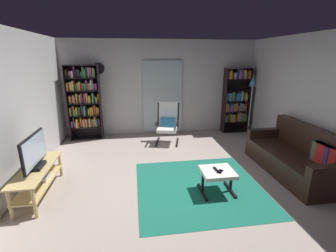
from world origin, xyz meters
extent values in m
plane|color=#AA9B92|center=(0.00, 0.00, 0.00)|extent=(7.02, 7.02, 0.00)
cube|color=silver|center=(0.00, 2.90, 1.30)|extent=(5.60, 0.06, 2.60)
cube|color=silver|center=(-2.70, 0.00, 1.30)|extent=(0.06, 6.00, 2.60)
cube|color=silver|center=(2.70, 0.00, 1.30)|extent=(0.06, 6.00, 2.60)
cube|color=silver|center=(0.03, 2.83, 1.05)|extent=(1.10, 0.01, 2.00)
cube|color=#1B6D57|center=(0.26, -0.22, 0.00)|extent=(2.10, 2.09, 0.01)
cube|color=tan|center=(-2.33, -0.08, 0.47)|extent=(0.41, 1.31, 0.02)
cube|color=tan|center=(-2.33, -0.08, 0.22)|extent=(0.37, 1.25, 0.02)
cylinder|color=tan|center=(-2.18, -0.68, 0.23)|extent=(0.05, 0.05, 0.46)
cylinder|color=tan|center=(-2.18, 0.53, 0.23)|extent=(0.05, 0.05, 0.46)
cylinder|color=tan|center=(-2.48, -0.68, 0.23)|extent=(0.05, 0.05, 0.46)
cylinder|color=tan|center=(-2.48, 0.53, 0.23)|extent=(0.05, 0.05, 0.46)
cube|color=silver|center=(-2.33, 0.01, 0.26)|extent=(0.24, 0.28, 0.07)
cube|color=black|center=(-2.33, -0.08, 0.50)|extent=(0.20, 0.32, 0.05)
cube|color=black|center=(-2.33, -0.08, 0.77)|extent=(0.04, 0.82, 0.48)
cube|color=silver|center=(-2.31, -0.08, 0.77)|extent=(0.01, 0.77, 0.44)
cube|color=black|center=(-2.46, 2.62, 0.98)|extent=(0.02, 0.30, 1.96)
cube|color=black|center=(-1.66, 2.62, 0.98)|extent=(0.02, 0.30, 1.96)
cube|color=black|center=(-2.06, 2.76, 0.98)|extent=(0.82, 0.02, 1.96)
cube|color=black|center=(-2.06, 2.62, 0.02)|extent=(0.79, 0.28, 0.02)
cube|color=black|center=(-2.06, 2.62, 0.33)|extent=(0.79, 0.28, 0.02)
cube|color=black|center=(-2.06, 2.62, 0.65)|extent=(0.79, 0.28, 0.02)
cube|color=black|center=(-2.06, 2.62, 0.98)|extent=(0.79, 0.28, 0.02)
cube|color=black|center=(-2.06, 2.62, 1.30)|extent=(0.79, 0.28, 0.02)
cube|color=black|center=(-2.06, 2.62, 1.63)|extent=(0.79, 0.28, 0.02)
cube|color=black|center=(-2.06, 2.62, 1.94)|extent=(0.79, 0.28, 0.02)
cube|color=#A03B87|center=(-2.42, 2.62, 0.42)|extent=(0.04, 0.16, 0.17)
cube|color=#387B40|center=(-2.38, 2.64, 0.46)|extent=(0.02, 0.11, 0.26)
cube|color=#2C7E51|center=(-2.34, 2.63, 0.41)|extent=(0.04, 0.21, 0.15)
cube|color=orange|center=(-2.29, 2.61, 0.45)|extent=(0.04, 0.24, 0.23)
cube|color=red|center=(-2.24, 2.61, 0.41)|extent=(0.03, 0.19, 0.16)
cube|color=orange|center=(-2.20, 2.63, 0.46)|extent=(0.03, 0.13, 0.26)
cube|color=#9E3C97|center=(-2.15, 2.63, 0.44)|extent=(0.03, 0.10, 0.21)
cube|color=beige|center=(-2.12, 2.63, 0.45)|extent=(0.02, 0.23, 0.23)
cube|color=brown|center=(-2.09, 2.62, 0.45)|extent=(0.03, 0.22, 0.24)
cube|color=olive|center=(-2.05, 2.62, 0.45)|extent=(0.04, 0.21, 0.23)
cube|color=#8A3184|center=(-2.01, 2.62, 0.43)|extent=(0.03, 0.14, 0.20)
cube|color=gold|center=(-1.96, 2.60, 0.46)|extent=(0.03, 0.18, 0.25)
cube|color=#375FA8|center=(-1.92, 2.63, 0.44)|extent=(0.03, 0.15, 0.21)
cube|color=orange|center=(-1.88, 2.62, 0.44)|extent=(0.03, 0.13, 0.21)
cube|color=gold|center=(-1.84, 2.64, 0.47)|extent=(0.04, 0.11, 0.27)
cube|color=teal|center=(-1.80, 2.61, 0.43)|extent=(0.03, 0.11, 0.19)
cube|color=#1D2031|center=(-1.77, 2.61, 0.46)|extent=(0.02, 0.19, 0.25)
cube|color=#883885|center=(-1.73, 2.64, 0.44)|extent=(0.04, 0.15, 0.22)
cube|color=orange|center=(-2.42, 2.63, 0.76)|extent=(0.04, 0.21, 0.21)
cube|color=black|center=(-2.39, 2.61, 0.79)|extent=(0.03, 0.16, 0.25)
cube|color=orange|center=(-2.34, 2.64, 0.79)|extent=(0.02, 0.19, 0.25)
cube|color=#2F8742|center=(-2.31, 2.61, 0.74)|extent=(0.04, 0.24, 0.16)
cube|color=gold|center=(-2.27, 2.60, 0.77)|extent=(0.04, 0.16, 0.22)
cube|color=#44784D|center=(-2.22, 2.63, 0.77)|extent=(0.04, 0.12, 0.21)
cube|color=black|center=(-2.18, 2.61, 0.77)|extent=(0.02, 0.19, 0.22)
cube|color=#903F8B|center=(-2.15, 2.63, 0.79)|extent=(0.03, 0.12, 0.27)
cube|color=#222434|center=(-2.11, 2.62, 0.77)|extent=(0.03, 0.12, 0.21)
cube|color=#31844F|center=(-2.06, 2.63, 0.79)|extent=(0.04, 0.23, 0.25)
cube|color=#232922|center=(-2.01, 2.61, 0.74)|extent=(0.04, 0.11, 0.16)
cube|color=gold|center=(-1.96, 2.63, 0.74)|extent=(0.02, 0.22, 0.17)
cube|color=orange|center=(-1.92, 2.60, 0.76)|extent=(0.04, 0.15, 0.20)
cube|color=#A48B26|center=(-1.87, 2.63, 0.77)|extent=(0.04, 0.23, 0.22)
cube|color=red|center=(-1.82, 2.64, 0.79)|extent=(0.04, 0.17, 0.26)
cube|color=olive|center=(-1.77, 2.62, 0.77)|extent=(0.02, 0.15, 0.22)
cube|color=gold|center=(-1.73, 2.64, 0.76)|extent=(0.04, 0.13, 0.19)
cube|color=#5E9FA2|center=(-2.43, 2.64, 1.08)|extent=(0.02, 0.12, 0.18)
cube|color=orange|center=(-2.39, 2.61, 1.09)|extent=(0.03, 0.20, 0.20)
cube|color=#C33B33|center=(-2.35, 2.63, 1.07)|extent=(0.04, 0.12, 0.17)
cube|color=beige|center=(-2.31, 2.61, 1.09)|extent=(0.03, 0.10, 0.21)
cube|color=brown|center=(-2.28, 2.61, 1.08)|extent=(0.03, 0.24, 0.20)
cube|color=gold|center=(-2.23, 2.61, 1.11)|extent=(0.04, 0.14, 0.25)
cube|color=#292D22|center=(-2.19, 2.64, 1.10)|extent=(0.02, 0.18, 0.22)
cube|color=beige|center=(-2.16, 2.63, 1.10)|extent=(0.03, 0.13, 0.22)
cube|color=red|center=(-2.12, 2.62, 1.11)|extent=(0.04, 0.11, 0.25)
cube|color=black|center=(-2.08, 2.62, 1.08)|extent=(0.03, 0.22, 0.19)
cube|color=#8D3D94|center=(-2.04, 2.63, 1.11)|extent=(0.04, 0.19, 0.24)
cube|color=gold|center=(-1.99, 2.61, 1.11)|extent=(0.04, 0.10, 0.25)
cube|color=gold|center=(-1.94, 2.61, 1.08)|extent=(0.03, 0.11, 0.18)
cube|color=gold|center=(-1.91, 2.61, 1.08)|extent=(0.03, 0.19, 0.18)
cube|color=black|center=(-1.86, 2.62, 1.09)|extent=(0.03, 0.11, 0.22)
cube|color=teal|center=(-1.83, 2.61, 1.11)|extent=(0.03, 0.21, 0.25)
cube|color=#318B46|center=(-1.78, 2.64, 1.08)|extent=(0.03, 0.11, 0.18)
cube|color=gold|center=(-1.75, 2.63, 1.06)|extent=(0.02, 0.21, 0.16)
cube|color=gold|center=(-1.71, 2.64, 1.10)|extent=(0.04, 0.10, 0.22)
cube|color=orange|center=(-2.42, 2.61, 1.41)|extent=(0.04, 0.19, 0.20)
cube|color=beige|center=(-2.37, 2.64, 1.42)|extent=(0.03, 0.14, 0.21)
cube|color=beige|center=(-2.33, 2.63, 1.42)|extent=(0.04, 0.18, 0.22)
cube|color=gold|center=(-2.29, 2.61, 1.44)|extent=(0.04, 0.21, 0.26)
cube|color=#337A4D|center=(-2.23, 2.64, 1.40)|extent=(0.04, 0.15, 0.17)
cube|color=olive|center=(-2.18, 2.64, 1.41)|extent=(0.04, 0.15, 0.20)
cube|color=orange|center=(-2.13, 2.61, 1.43)|extent=(0.04, 0.11, 0.23)
cube|color=red|center=(-2.08, 2.62, 1.40)|extent=(0.04, 0.11, 0.17)
cube|color=#2F8241|center=(-2.05, 2.64, 1.41)|extent=(0.02, 0.24, 0.20)
cube|color=#3A884C|center=(-2.01, 2.61, 1.40)|extent=(0.04, 0.16, 0.18)
cube|color=#913C86|center=(-1.96, 2.61, 1.44)|extent=(0.03, 0.12, 0.26)
cube|color=orange|center=(-1.92, 2.60, 1.40)|extent=(0.03, 0.10, 0.18)
cube|color=#5C8E9E|center=(-1.88, 2.61, 1.40)|extent=(0.03, 0.13, 0.18)
cube|color=#BBBC9F|center=(-1.85, 2.62, 1.45)|extent=(0.03, 0.17, 0.27)
cube|color=beige|center=(-1.81, 2.61, 1.44)|extent=(0.02, 0.11, 0.26)
cube|color=#893B91|center=(-1.78, 2.62, 1.40)|extent=(0.03, 0.16, 0.17)
cube|color=#8B3D83|center=(-1.73, 2.64, 1.40)|extent=(0.04, 0.17, 0.18)
cube|color=brown|center=(-2.43, 2.62, 1.74)|extent=(0.03, 0.13, 0.20)
cube|color=black|center=(-2.39, 2.61, 1.71)|extent=(0.03, 0.13, 0.15)
cube|color=beige|center=(-2.36, 2.63, 1.72)|extent=(0.02, 0.11, 0.17)
cube|color=#973E95|center=(-2.32, 2.63, 1.72)|extent=(0.04, 0.12, 0.16)
cube|color=beige|center=(-2.27, 2.61, 1.72)|extent=(0.04, 0.19, 0.17)
cube|color=purple|center=(-2.23, 2.63, 1.77)|extent=(0.02, 0.14, 0.27)
cube|color=#232329|center=(-2.19, 2.64, 1.73)|extent=(0.04, 0.14, 0.19)
cube|color=black|center=(-2.15, 2.62, 1.74)|extent=(0.04, 0.12, 0.21)
cube|color=#1F1A33|center=(-2.11, 2.61, 1.74)|extent=(0.03, 0.17, 0.20)
cube|color=#2B8050|center=(-2.06, 2.64, 1.71)|extent=(0.04, 0.18, 0.15)
cube|color=#3E8F47|center=(-2.01, 2.62, 1.77)|extent=(0.04, 0.13, 0.26)
cube|color=#35893B|center=(-1.97, 2.62, 1.74)|extent=(0.03, 0.22, 0.20)
cube|color=#212330|center=(-1.92, 2.61, 1.77)|extent=(0.04, 0.17, 0.26)
cube|color=beige|center=(-1.88, 2.61, 1.76)|extent=(0.04, 0.15, 0.25)
cube|color=purple|center=(-1.83, 2.64, 1.76)|extent=(0.04, 0.23, 0.25)
cube|color=gold|center=(-1.78, 2.63, 1.76)|extent=(0.03, 0.18, 0.24)
cube|color=#31834C|center=(-1.74, 2.61, 1.75)|extent=(0.03, 0.22, 0.23)
cube|color=black|center=(1.78, 2.64, 0.92)|extent=(0.02, 0.30, 1.85)
cube|color=black|center=(2.51, 2.64, 0.92)|extent=(0.02, 0.30, 1.85)
cube|color=black|center=(2.15, 2.78, 0.92)|extent=(0.75, 0.02, 1.85)
cube|color=black|center=(2.15, 2.64, 0.02)|extent=(0.72, 0.28, 0.02)
cube|color=black|center=(2.15, 2.64, 0.31)|extent=(0.72, 0.28, 0.02)
cube|color=black|center=(2.15, 2.64, 0.62)|extent=(0.72, 0.28, 0.02)
cube|color=black|center=(2.15, 2.64, 0.92)|extent=(0.72, 0.28, 0.02)
cube|color=black|center=(2.15, 2.64, 1.23)|extent=(0.72, 0.28, 0.02)
cube|color=black|center=(2.15, 2.64, 1.54)|extent=(0.72, 0.28, 0.02)
cube|color=black|center=(2.15, 2.64, 1.83)|extent=(0.72, 0.28, 0.02)
cube|color=beige|center=(1.82, 2.64, 0.45)|extent=(0.02, 0.17, 0.27)
cube|color=brown|center=(1.85, 2.63, 0.39)|extent=(0.02, 0.14, 0.15)
cube|color=#3E874D|center=(1.87, 2.65, 0.42)|extent=(0.02, 0.22, 0.21)
cube|color=#291E32|center=(1.91, 2.63, 0.45)|extent=(0.02, 0.24, 0.27)
cube|color=orange|center=(1.95, 2.65, 0.43)|extent=(0.04, 0.10, 0.24)
cube|color=orange|center=(1.99, 2.64, 0.44)|extent=(0.04, 0.20, 0.24)
cube|color=teal|center=(2.04, 2.63, 0.42)|extent=(0.02, 0.23, 0.21)
cube|color=#969C3A|center=(2.07, 2.63, 0.43)|extent=(0.03, 0.22, 0.23)
cube|color=orange|center=(2.11, 2.65, 0.42)|extent=(0.03, 0.22, 0.22)
cube|color=#C13034|center=(2.15, 2.66, 0.40)|extent=(0.03, 0.16, 0.16)
cube|color=brown|center=(2.18, 2.65, 0.41)|extent=(0.02, 0.13, 0.18)
cube|color=brown|center=(2.22, 2.63, 0.44)|extent=(0.04, 0.18, 0.24)
cube|color=beige|center=(2.27, 2.64, 0.45)|extent=(0.04, 0.15, 0.26)
cube|color=#2E67B4|center=(2.31, 2.63, 0.43)|extent=(0.02, 0.13, 0.23)
cube|color=olive|center=(2.35, 2.65, 0.44)|extent=(0.03, 0.15, 0.26)
cube|color=brown|center=(2.39, 2.64, 0.44)|extent=(0.04, 0.17, 0.24)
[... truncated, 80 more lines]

